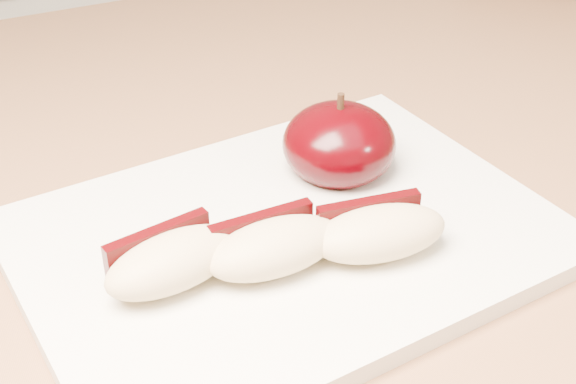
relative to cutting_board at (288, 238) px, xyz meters
name	(u,v)px	position (x,y,z in m)	size (l,w,h in m)	color
back_cabinet	(126,170)	(0.10, 0.80, -0.44)	(2.40, 0.62, 0.94)	silver
cutting_board	(288,238)	(0.00, 0.00, 0.00)	(0.29, 0.21, 0.01)	silver
apple_half	(339,144)	(0.06, 0.04, 0.02)	(0.09, 0.09, 0.06)	black
apple_wedge_a	(171,260)	(-0.07, -0.01, 0.02)	(0.08, 0.05, 0.03)	#D5B887
apple_wedge_b	(273,246)	(-0.02, -0.03, 0.02)	(0.07, 0.04, 0.03)	#D5B887
apple_wedge_c	(378,232)	(0.03, -0.04, 0.02)	(0.08, 0.05, 0.03)	#D5B887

